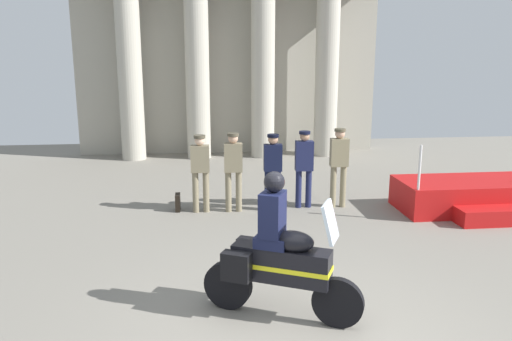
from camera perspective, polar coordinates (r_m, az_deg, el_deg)
The scene contains 10 objects.
ground_plane at distance 6.36m, azimuth 4.96°, elevation -18.25°, with size 28.00×28.00×0.00m, color gray.
colonnade_backdrop at distance 16.86m, azimuth -3.03°, elevation 13.91°, with size 9.91×1.60×6.97m.
reviewing_stand at distance 11.93m, azimuth 23.96°, elevation -2.65°, with size 3.54×1.91×1.55m.
officer_in_row_0 at distance 10.70m, azimuth -6.25°, elevation 0.38°, with size 0.39×0.24×1.65m.
officer_in_row_1 at distance 10.68m, azimuth -2.55°, elevation 0.54°, with size 0.39×0.24×1.68m.
officer_in_row_2 at distance 10.75m, azimuth 1.89°, elevation 0.51°, with size 0.39×0.24×1.65m.
officer_in_row_3 at distance 11.02m, azimuth 5.39°, elevation 0.84°, with size 0.39×0.24×1.68m.
officer_in_row_4 at distance 11.13m, azimuth 9.25°, elevation 1.04°, with size 0.39×0.24×1.73m.
motorcycle_with_rider at distance 6.47m, azimuth 2.23°, elevation -9.70°, with size 1.93×1.11×1.90m.
briefcase_on_ground at distance 11.05m, azimuth -8.72°, elevation -3.54°, with size 0.10×0.32×0.36m, color black.
Camera 1 is at (-1.11, -5.33, 3.29)m, focal length 35.82 mm.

